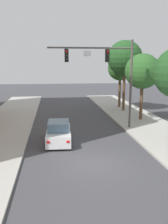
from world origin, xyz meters
TOP-DOWN VIEW (x-y plane):
  - ground_plane at (0.00, 0.00)m, footprint 120.00×120.00m
  - traffic_signal_mast at (2.56, 7.39)m, footprint 7.14×0.38m
  - car_lead_white at (-1.72, 4.31)m, footprint 1.97×4.30m
  - street_tree_second at (6.70, 10.36)m, footprint 3.46×3.46m
  - street_tree_third at (6.37, 15.42)m, footprint 4.10×4.10m
  - street_tree_farthest at (6.54, 17.90)m, footprint 3.15×3.15m

SIDE VIEW (x-z plane):
  - ground_plane at x=0.00m, z-range 0.00..0.00m
  - car_lead_white at x=-1.72m, z-range -0.08..1.52m
  - street_tree_second at x=6.70m, z-range 1.66..8.19m
  - street_tree_farthest at x=6.54m, z-range 1.82..8.38m
  - traffic_signal_mast at x=2.56m, z-range 1.62..9.12m
  - street_tree_third at x=6.37m, z-range 2.19..10.43m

